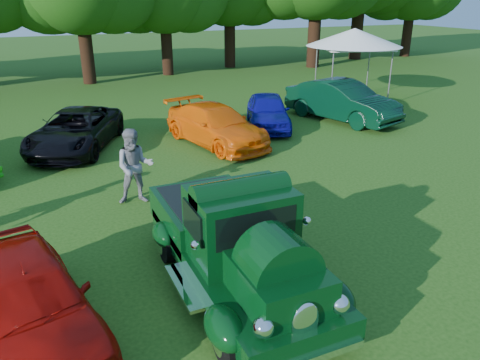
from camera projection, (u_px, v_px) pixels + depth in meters
name	position (u px, v px, depth m)	size (l,w,h in m)	color
ground	(229.00, 281.00, 8.82)	(120.00, 120.00, 0.00)	#1E4911
hero_pickup	(235.00, 243.00, 8.38)	(2.40, 5.16, 2.02)	black
red_convertible	(27.00, 299.00, 7.12)	(1.66, 4.14, 1.41)	#9A0C06
back_car_black	(75.00, 130.00, 16.05)	(2.24, 4.86, 1.35)	black
back_car_orange	(216.00, 125.00, 16.63)	(1.91, 4.71, 1.37)	#F76208
back_car_blue	(268.00, 111.00, 18.65)	(1.60, 3.97, 1.35)	#0D0C86
back_car_green	(342.00, 101.00, 19.68)	(1.76, 5.04, 1.66)	black
spectator_grey	(135.00, 167.00, 11.79)	(0.95, 0.74, 1.96)	gray
canopy_tent	(354.00, 38.00, 22.78)	(5.84, 5.84, 3.48)	white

